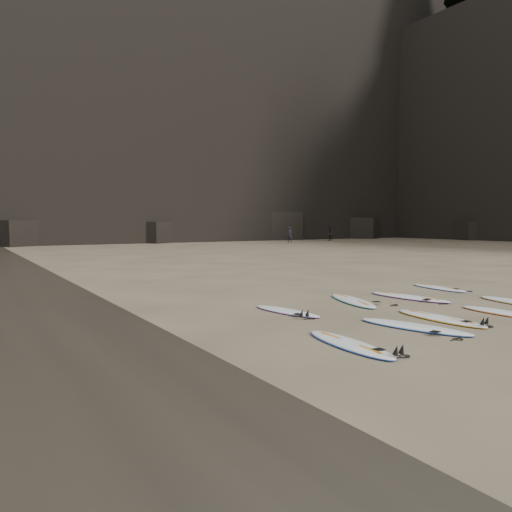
{
  "coord_description": "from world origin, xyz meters",
  "views": [
    {
      "loc": [
        -10.91,
        -7.98,
        2.39
      ],
      "look_at": [
        -4.26,
        2.95,
        1.5
      ],
      "focal_mm": 35.0,
      "sensor_mm": 36.0,
      "label": 1
    }
  ],
  "objects": [
    {
      "name": "surfboard_0",
      "position": [
        -4.47,
        -0.85,
        0.05
      ],
      "size": [
        0.82,
        2.57,
        0.09
      ],
      "primitive_type": "ellipsoid",
      "rotation": [
        0.0,
        0.0,
        -0.08
      ],
      "color": "white",
      "rests_on": "ground"
    },
    {
      "name": "person_b",
      "position": [
        28.63,
        39.47,
        0.86
      ],
      "size": [
        0.82,
        0.96,
        1.71
      ],
      "primitive_type": "imported",
      "rotation": [
        0.0,
        0.0,
        4.94
      ],
      "color": "black",
      "rests_on": "ground"
    },
    {
      "name": "surfboard_7",
      "position": [
        1.13,
        2.65,
        0.05
      ],
      "size": [
        1.06,
        2.83,
        0.1
      ],
      "primitive_type": "ellipsoid",
      "rotation": [
        0.0,
        0.0,
        0.15
      ],
      "color": "white",
      "rests_on": "ground"
    },
    {
      "name": "surfboard_6",
      "position": [
        -0.84,
        3.05,
        0.05
      ],
      "size": [
        1.46,
        2.8,
        0.1
      ],
      "primitive_type": "ellipsoid",
      "rotation": [
        0.0,
        0.0,
        -0.31
      ],
      "color": "white",
      "rests_on": "ground"
    },
    {
      "name": "ground",
      "position": [
        0.0,
        0.0,
        0.0
      ],
      "size": [
        240.0,
        240.0,
        0.0
      ],
      "primitive_type": "plane",
      "color": "#897559",
      "rests_on": "ground"
    },
    {
      "name": "surfboard_5",
      "position": [
        -3.49,
        2.66,
        0.04
      ],
      "size": [
        0.94,
        2.34,
        0.08
      ],
      "primitive_type": "ellipsoid",
      "rotation": [
        0.0,
        0.0,
        0.18
      ],
      "color": "white",
      "rests_on": "ground"
    },
    {
      "name": "surfboard_3",
      "position": [
        1.17,
        -0.5,
        0.05
      ],
      "size": [
        0.65,
        2.52,
        0.09
      ],
      "primitive_type": "ellipsoid",
      "rotation": [
        0.0,
        0.0,
        0.02
      ],
      "color": "white",
      "rests_on": "ground"
    },
    {
      "name": "surfboard_2",
      "position": [
        -0.86,
        -0.06,
        0.05
      ],
      "size": [
        0.68,
        2.59,
        0.09
      ],
      "primitive_type": "ellipsoid",
      "rotation": [
        0.0,
        0.0,
        -0.02
      ],
      "color": "white",
      "rests_on": "ground"
    },
    {
      "name": "surfboard_8",
      "position": [
        3.73,
        3.63,
        0.04
      ],
      "size": [
        0.8,
        2.43,
        0.09
      ],
      "primitive_type": "ellipsoid",
      "rotation": [
        0.0,
        0.0,
        -0.09
      ],
      "color": "white",
      "rests_on": "ground"
    },
    {
      "name": "surfboard_1",
      "position": [
        -2.16,
        -0.41,
        0.05
      ],
      "size": [
        1.31,
        2.73,
        0.1
      ],
      "primitive_type": "ellipsoid",
      "rotation": [
        0.0,
        0.0,
        0.26
      ],
      "color": "white",
      "rests_on": "ground"
    },
    {
      "name": "headland",
      "position": [
        23.84,
        48.78,
        21.02
      ],
      "size": [
        170.0,
        101.0,
        63.47
      ],
      "color": "black",
      "rests_on": "ground"
    },
    {
      "name": "person_a",
      "position": [
        21.23,
        37.62,
        0.9
      ],
      "size": [
        0.74,
        0.78,
        1.79
      ],
      "primitive_type": "imported",
      "rotation": [
        0.0,
        0.0,
        5.39
      ],
      "color": "black",
      "rests_on": "ground"
    }
  ]
}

